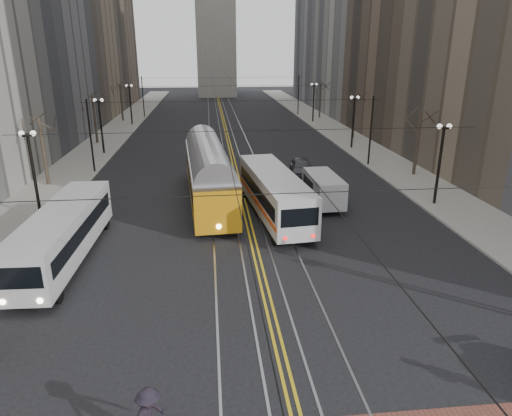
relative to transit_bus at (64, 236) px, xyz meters
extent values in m
plane|color=black|center=(10.16, -11.27, -1.40)|extent=(260.00, 260.00, 0.00)
cube|color=gray|center=(-4.84, 33.73, -1.33)|extent=(5.00, 140.00, 0.15)
cube|color=gray|center=(25.16, 33.73, -1.33)|extent=(5.00, 140.00, 0.15)
cube|color=gray|center=(10.16, 33.73, -1.40)|extent=(4.80, 130.00, 0.02)
cube|color=gold|center=(10.16, 33.73, -1.40)|extent=(0.42, 130.00, 0.01)
cube|color=slate|center=(35.66, 74.73, 18.60)|extent=(16.00, 20.00, 40.00)
cylinder|color=black|center=(-3.54, 6.73, 1.40)|extent=(0.20, 0.20, 5.60)
cylinder|color=black|center=(-3.54, 26.73, 1.40)|extent=(0.20, 0.20, 5.60)
cylinder|color=black|center=(-3.54, 46.73, 1.40)|extent=(0.20, 0.20, 5.60)
cylinder|color=black|center=(23.86, 6.73, 1.40)|extent=(0.20, 0.20, 5.60)
cylinder|color=black|center=(23.86, 26.73, 1.40)|extent=(0.20, 0.20, 5.60)
cylinder|color=black|center=(23.86, 46.73, 1.40)|extent=(0.20, 0.20, 5.60)
cylinder|color=#382D23|center=(-5.54, 14.73, 1.40)|extent=(0.28, 0.28, 5.60)
cylinder|color=#382D23|center=(-5.54, 32.73, 1.40)|extent=(0.28, 0.28, 5.60)
cylinder|color=#382D23|center=(-5.54, 50.73, 1.40)|extent=(0.28, 0.28, 5.60)
cylinder|color=#382D23|center=(25.86, 14.73, 1.40)|extent=(0.28, 0.28, 5.60)
cylinder|color=#382D23|center=(25.86, 32.73, 1.40)|extent=(0.28, 0.28, 5.60)
cylinder|color=#382D23|center=(25.86, 50.73, 1.40)|extent=(0.28, 0.28, 5.60)
cylinder|color=black|center=(8.66, 33.73, 4.60)|extent=(0.03, 120.00, 0.03)
cylinder|color=black|center=(11.66, 33.73, 4.60)|extent=(0.03, 120.00, 0.03)
cylinder|color=black|center=(-2.74, 18.73, 1.90)|extent=(0.16, 0.16, 6.60)
cylinder|color=black|center=(-2.74, 54.73, 1.90)|extent=(0.16, 0.16, 6.60)
cylinder|color=black|center=(23.06, 18.73, 1.90)|extent=(0.16, 0.16, 6.60)
cylinder|color=black|center=(23.06, 54.73, 1.90)|extent=(0.16, 0.16, 6.60)
cube|color=silver|center=(0.00, 0.00, 0.00)|extent=(2.70, 11.31, 2.81)
cube|color=orange|center=(7.66, 9.24, 0.36)|extent=(3.79, 15.09, 3.52)
cube|color=silver|center=(11.96, 5.57, 0.10)|extent=(3.71, 11.73, 3.01)
cube|color=silver|center=(15.79, 7.49, -0.28)|extent=(2.11, 5.14, 2.25)
imported|color=#3D3F45|center=(15.88, 15.89, -0.63)|extent=(2.23, 4.70, 1.55)
camera|label=1|loc=(7.78, -23.07, 9.26)|focal=32.00mm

